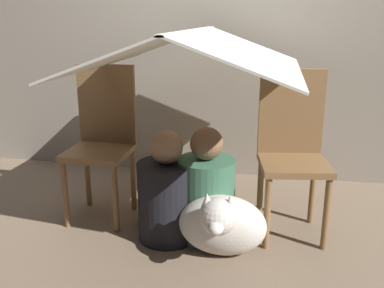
% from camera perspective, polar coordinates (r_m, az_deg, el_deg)
% --- Properties ---
extents(ground_plane, '(8.80, 8.80, 0.00)m').
position_cam_1_polar(ground_plane, '(2.50, -0.91, -12.88)').
color(ground_plane, '#7A6651').
extents(wall_back, '(7.00, 0.05, 2.50)m').
position_cam_1_polar(wall_back, '(3.33, 3.35, 16.96)').
color(wall_back, gray).
rests_on(wall_back, ground_plane).
extents(chair_left, '(0.37, 0.37, 0.95)m').
position_cam_1_polar(chair_left, '(2.72, -11.84, 0.94)').
color(chair_left, brown).
rests_on(chair_left, ground_plane).
extents(chair_right, '(0.43, 0.43, 0.95)m').
position_cam_1_polar(chair_right, '(2.51, 13.22, -0.45)').
color(chair_right, brown).
rests_on(chair_right, ground_plane).
extents(sheet_canopy, '(1.17, 1.34, 0.22)m').
position_cam_1_polar(sheet_canopy, '(2.38, 0.00, 12.44)').
color(sheet_canopy, silver).
extents(person_front, '(0.33, 0.33, 0.64)m').
position_cam_1_polar(person_front, '(2.44, -3.33, -6.83)').
color(person_front, black).
rests_on(person_front, ground_plane).
extents(person_second, '(0.33, 0.33, 0.66)m').
position_cam_1_polar(person_second, '(2.44, 1.89, -6.53)').
color(person_second, '#38664C').
rests_on(person_second, ground_plane).
extents(dog, '(0.47, 0.43, 0.42)m').
position_cam_1_polar(dog, '(2.28, 3.97, -10.54)').
color(dog, silver).
rests_on(dog, ground_plane).
extents(floor_cushion, '(0.45, 0.36, 0.10)m').
position_cam_1_polar(floor_cushion, '(2.80, -1.72, -8.31)').
color(floor_cushion, '#E5CC66').
rests_on(floor_cushion, ground_plane).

